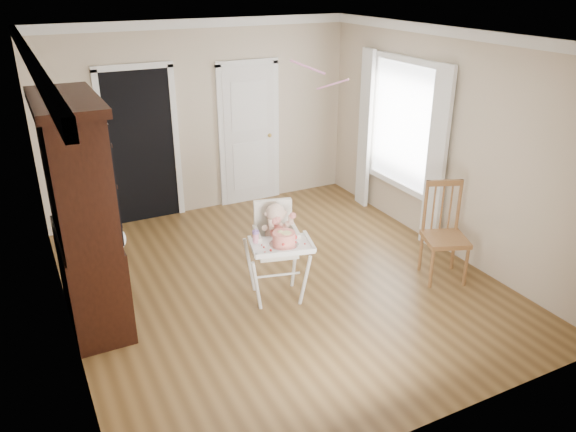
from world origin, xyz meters
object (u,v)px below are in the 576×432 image
cake (284,239)px  sippy_cup (256,236)px  china_cabinet (83,216)px  dining_chair (444,235)px  high_chair (276,241)px

cake → sippy_cup: size_ratio=1.80×
china_cabinet → dining_chair: size_ratio=2.01×
high_chair → dining_chair: bearing=1.1°
high_chair → china_cabinet: (-1.81, 0.47, 0.46)m
china_cabinet → dining_chair: china_cabinet is taller
sippy_cup → china_cabinet: 1.66m
cake → dining_chair: 1.97m
high_chair → china_cabinet: 1.93m
sippy_cup → dining_chair: (2.17, -0.36, -0.31)m
china_cabinet → dining_chair: (3.71, -0.92, -0.61)m
cake → dining_chair: bearing=-5.5°
china_cabinet → high_chair: bearing=-14.7°
cake → china_cabinet: china_cabinet is taller
high_chair → sippy_cup: size_ratio=6.67×
cake → sippy_cup: bearing=143.6°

